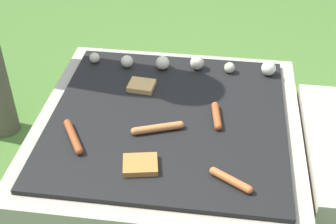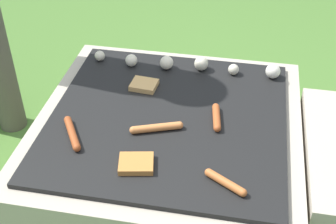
# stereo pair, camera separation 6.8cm
# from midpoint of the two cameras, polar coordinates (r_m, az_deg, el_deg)

# --- Properties ---
(ground_plane) EXTENTS (14.00, 14.00, 0.00)m
(ground_plane) POSITION_cam_midpoint_polar(r_m,az_deg,el_deg) (1.94, -1.02, -10.20)
(ground_plane) COLOR #47702D
(grill) EXTENTS (0.94, 0.94, 0.41)m
(grill) POSITION_cam_midpoint_polar(r_m,az_deg,el_deg) (1.79, -1.09, -5.81)
(grill) COLOR #A89E8C
(grill) RESTS_ON ground_plane
(sausage_front_center) EXTENTS (0.13, 0.09, 0.03)m
(sausage_front_center) POSITION_cam_midpoint_polar(r_m,az_deg,el_deg) (1.41, 6.29, -8.28)
(sausage_front_center) COLOR #B7602D
(sausage_front_center) RESTS_ON grill
(sausage_back_right) EXTENTS (0.11, 0.16, 0.03)m
(sausage_back_right) POSITION_cam_midpoint_polar(r_m,az_deg,el_deg) (1.59, -12.70, -2.95)
(sausage_back_right) COLOR #93421E
(sausage_back_right) RESTS_ON grill
(sausage_front_left) EXTENTS (0.18, 0.08, 0.03)m
(sausage_front_left) POSITION_cam_midpoint_polar(r_m,az_deg,el_deg) (1.59, -2.49, -1.98)
(sausage_front_left) COLOR #C6753D
(sausage_front_left) RESTS_ON grill
(sausage_back_center) EXTENTS (0.04, 0.15, 0.03)m
(sausage_back_center) POSITION_cam_midpoint_polar(r_m,az_deg,el_deg) (1.64, 4.77, -0.47)
(sausage_back_center) COLOR #A34C23
(sausage_back_center) RESTS_ON grill
(bread_slice_center) EXTENTS (0.12, 0.11, 0.02)m
(bread_slice_center) POSITION_cam_midpoint_polar(r_m,az_deg,el_deg) (1.46, -4.73, -6.43)
(bread_slice_center) COLOR #B27033
(bread_slice_center) RESTS_ON grill
(bread_slice_left) EXTENTS (0.10, 0.09, 0.02)m
(bread_slice_left) POSITION_cam_midpoint_polar(r_m,az_deg,el_deg) (1.80, -4.33, 3.21)
(bread_slice_left) COLOR tan
(bread_slice_left) RESTS_ON grill
(mushroom_row) EXTENTS (0.76, 0.08, 0.06)m
(mushroom_row) POSITION_cam_midpoint_polar(r_m,az_deg,el_deg) (1.90, 1.60, 5.88)
(mushroom_row) COLOR beige
(mushroom_row) RESTS_ON grill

